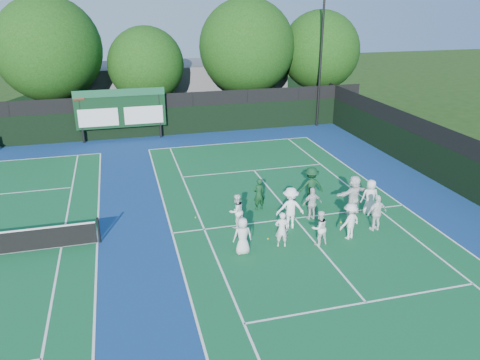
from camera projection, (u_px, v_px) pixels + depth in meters
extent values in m
plane|color=#1B370F|center=(303.00, 228.00, 20.04)|extent=(120.00, 120.00, 0.00)
cube|color=navy|center=(160.00, 235.00, 19.50)|extent=(34.00, 32.00, 0.01)
cube|color=#12572D|center=(295.00, 218.00, 20.94)|extent=(10.97, 23.77, 0.00)
cube|color=silver|center=(231.00, 143.00, 31.62)|extent=(10.97, 0.08, 0.00)
cube|color=silver|center=(172.00, 233.00, 19.62)|extent=(0.08, 23.77, 0.00)
cube|color=silver|center=(402.00, 205.00, 22.25)|extent=(0.08, 23.77, 0.00)
cube|color=silver|center=(204.00, 229.00, 19.95)|extent=(0.08, 23.77, 0.00)
cube|color=silver|center=(377.00, 208.00, 21.92)|extent=(0.08, 23.77, 0.00)
cube|color=silver|center=(366.00, 302.00, 15.18)|extent=(8.23, 0.08, 0.00)
cube|color=silver|center=(254.00, 170.00, 26.69)|extent=(8.23, 0.08, 0.00)
cube|color=silver|center=(295.00, 218.00, 20.94)|extent=(0.08, 12.80, 0.00)
cube|color=silver|center=(6.00, 161.00, 28.26)|extent=(10.97, 0.08, 0.00)
cube|color=silver|center=(97.00, 242.00, 18.89)|extent=(0.08, 23.77, 0.00)
cube|color=silver|center=(61.00, 247.00, 18.56)|extent=(0.08, 23.77, 0.00)
cube|color=black|center=(137.00, 124.00, 32.62)|extent=(34.00, 0.08, 2.00)
cube|color=black|center=(135.00, 102.00, 32.07)|extent=(34.00, 0.05, 1.00)
cube|color=black|center=(469.00, 179.00, 22.73)|extent=(0.08, 32.00, 2.00)
cube|color=black|center=(474.00, 150.00, 22.18)|extent=(0.05, 32.00, 1.00)
cylinder|color=black|center=(81.00, 118.00, 31.12)|extent=(0.16, 0.16, 3.50)
cylinder|color=black|center=(160.00, 113.00, 32.37)|extent=(0.16, 0.16, 3.50)
cube|color=black|center=(121.00, 109.00, 31.58)|extent=(6.00, 0.15, 2.60)
cube|color=#154C2F|center=(119.00, 93.00, 31.09)|extent=(6.00, 0.05, 0.50)
cube|color=silver|center=(98.00, 118.00, 31.31)|extent=(2.60, 0.04, 1.20)
cube|color=silver|center=(144.00, 115.00, 32.03)|extent=(2.60, 0.04, 1.20)
cube|color=maroon|center=(78.00, 96.00, 30.50)|extent=(0.70, 0.04, 0.50)
cube|color=slate|center=(177.00, 87.00, 40.40)|extent=(18.00, 6.00, 4.00)
cylinder|color=black|center=(321.00, 59.00, 34.12)|extent=(0.16, 0.16, 10.00)
cylinder|color=black|center=(99.00, 230.00, 18.72)|extent=(0.10, 0.10, 1.10)
cylinder|color=black|center=(57.00, 110.00, 34.26)|extent=(0.44, 0.44, 3.08)
sphere|color=#11370C|center=(49.00, 49.00, 32.68)|extent=(7.33, 7.33, 7.33)
sphere|color=#11370C|center=(60.00, 59.00, 33.37)|extent=(5.13, 5.13, 5.13)
cylinder|color=black|center=(149.00, 109.00, 35.97)|extent=(0.44, 0.44, 2.41)
sphere|color=#11370C|center=(146.00, 65.00, 34.75)|extent=(5.64, 5.64, 5.64)
sphere|color=#11370C|center=(154.00, 72.00, 35.37)|extent=(3.94, 3.94, 3.94)
cylinder|color=black|center=(246.00, 101.00, 37.76)|extent=(0.44, 0.44, 2.84)
sphere|color=#11370C|center=(247.00, 47.00, 36.22)|extent=(7.39, 7.39, 7.39)
sphere|color=#11370C|center=(253.00, 56.00, 36.91)|extent=(5.18, 5.18, 5.18)
cylinder|color=black|center=(317.00, 97.00, 39.25)|extent=(0.44, 0.44, 2.80)
sphere|color=#11370C|center=(320.00, 51.00, 37.86)|extent=(6.35, 6.35, 6.35)
sphere|color=#11370C|center=(325.00, 58.00, 38.51)|extent=(4.45, 4.45, 4.45)
sphere|color=gold|center=(268.00, 239.00, 19.13)|extent=(0.07, 0.07, 0.07)
sphere|color=gold|center=(286.00, 212.00, 21.50)|extent=(0.07, 0.07, 0.07)
sphere|color=gold|center=(341.00, 222.00, 20.52)|extent=(0.07, 0.07, 0.07)
sphere|color=gold|center=(195.00, 217.00, 20.97)|extent=(0.07, 0.07, 0.07)
imported|color=silver|center=(243.00, 236.00, 17.85)|extent=(0.74, 0.49, 1.51)
imported|color=silver|center=(282.00, 230.00, 18.35)|extent=(0.60, 0.45, 1.49)
imported|color=white|center=(319.00, 228.00, 18.53)|extent=(0.79, 0.66, 1.46)
imported|color=white|center=(350.00, 221.00, 18.97)|extent=(1.14, 0.89, 1.55)
imported|color=white|center=(377.00, 213.00, 19.62)|extent=(0.99, 0.51, 1.61)
imported|color=white|center=(236.00, 211.00, 19.91)|extent=(0.90, 0.82, 1.51)
imported|color=white|center=(290.00, 208.00, 19.81)|extent=(1.28, 0.85, 1.84)
imported|color=silver|center=(312.00, 204.00, 20.62)|extent=(0.91, 0.42, 1.51)
imported|color=white|center=(354.00, 195.00, 21.16)|extent=(1.78, 0.98, 1.83)
imported|color=silver|center=(370.00, 197.00, 21.14)|extent=(0.87, 0.63, 1.65)
imported|color=#0F381B|center=(259.00, 194.00, 21.55)|extent=(0.62, 0.47, 1.55)
imported|color=#0E341B|center=(311.00, 186.00, 21.97)|extent=(1.28, 0.80, 1.90)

